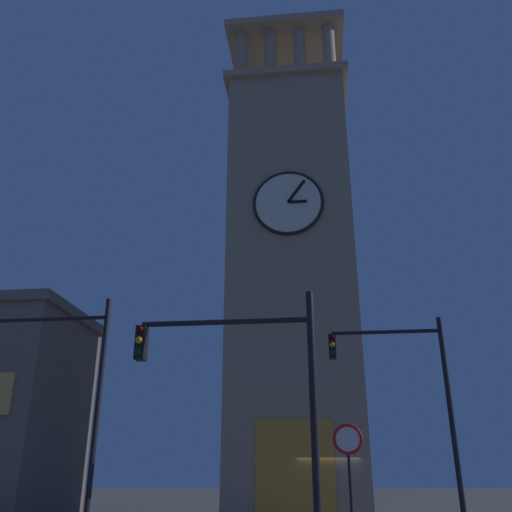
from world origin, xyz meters
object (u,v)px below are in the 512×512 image
object	(u,v)px
no_horn_sign	(348,450)
traffic_signal_mid	(412,389)
clocktower	(293,278)
traffic_signal_near	(59,376)
traffic_signal_far	(251,380)

from	to	relation	value
no_horn_sign	traffic_signal_mid	bearing A→B (deg)	-135.16
clocktower	no_horn_sign	bearing A→B (deg)	98.32
traffic_signal_near	traffic_signal_far	world-z (taller)	traffic_signal_near
traffic_signal_far	no_horn_sign	xyz separation A→B (m)	(-2.10, -3.55, -1.23)
traffic_signal_far	traffic_signal_near	bearing A→B (deg)	-34.00
no_horn_sign	clocktower	bearing A→B (deg)	-81.68
clocktower	traffic_signal_far	bearing A→B (deg)	88.83
traffic_signal_near	clocktower	bearing A→B (deg)	-120.33
traffic_signal_far	no_horn_sign	world-z (taller)	traffic_signal_far
clocktower	no_horn_sign	xyz separation A→B (m)	(-1.78, 12.16, -9.12)
traffic_signal_mid	traffic_signal_near	bearing A→B (deg)	7.22
clocktower	traffic_signal_near	distance (m)	14.94
clocktower	traffic_signal_mid	xyz separation A→B (m)	(-3.87, 10.08, -7.29)
traffic_signal_near	no_horn_sign	world-z (taller)	traffic_signal_near
clocktower	traffic_signal_near	xyz separation A→B (m)	(6.68, 11.42, -6.95)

